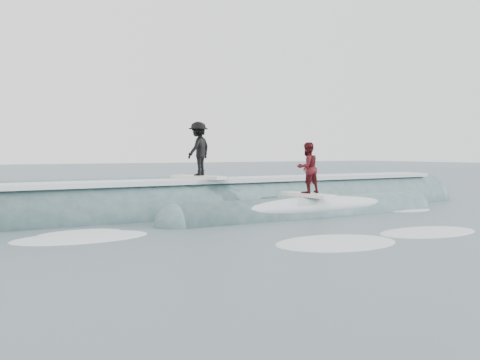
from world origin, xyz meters
TOP-DOWN VIEW (x-y plane):
  - ground at (0.00, 0.00)m, footprint 160.00×160.00m
  - breaking_wave at (0.35, 3.47)m, footprint 21.30×3.83m
  - surfer_black at (-0.92, 3.90)m, footprint 1.26×2.07m
  - surfer_red at (1.69, 1.70)m, footprint 0.78×2.04m
  - whitewater at (-0.10, -0.80)m, footprint 14.21×8.39m
  - far_swells at (-2.10, 17.65)m, footprint 33.78×8.65m

SIDE VIEW (x-z plane):
  - ground at x=0.00m, z-range 0.00..0.00m
  - whitewater at x=-0.10m, z-range -0.05..0.05m
  - far_swells at x=-2.10m, z-range -0.40..0.40m
  - breaking_wave at x=0.35m, z-range -1.01..1.10m
  - surfer_red at x=1.69m, z-range 0.54..2.20m
  - surfer_black at x=-0.92m, z-range 1.09..2.89m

